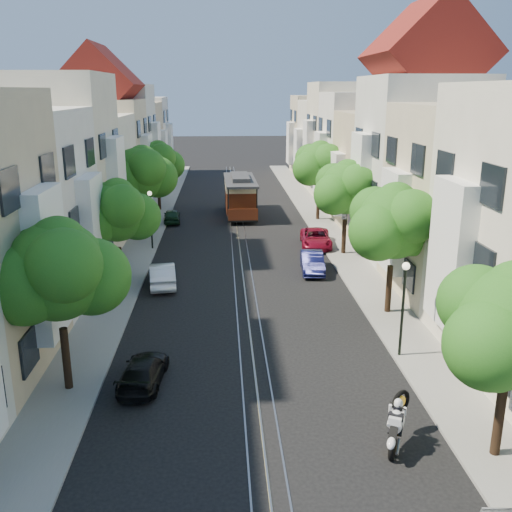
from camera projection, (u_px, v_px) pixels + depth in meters
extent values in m
plane|color=black|center=(237.00, 229.00, 47.22)|extent=(200.00, 200.00, 0.00)
cube|color=gray|center=(324.00, 227.00, 47.62)|extent=(2.50, 80.00, 0.12)
cube|color=gray|center=(149.00, 230.00, 46.79)|extent=(2.50, 80.00, 0.12)
cube|color=gray|center=(231.00, 229.00, 47.19)|extent=(0.06, 80.00, 0.02)
cube|color=gray|center=(237.00, 229.00, 47.22)|extent=(0.06, 80.00, 0.02)
cube|color=gray|center=(244.00, 229.00, 47.25)|extent=(0.06, 80.00, 0.02)
cube|color=tan|center=(237.00, 229.00, 47.22)|extent=(0.08, 80.00, 0.01)
cube|color=white|center=(452.00, 254.00, 23.40)|extent=(0.90, 3.04, 6.05)
cube|color=beige|center=(464.00, 206.00, 31.18)|extent=(7.00, 8.00, 10.00)
cube|color=white|center=(395.00, 221.00, 31.19)|extent=(0.90, 3.04, 5.50)
cube|color=silver|center=(417.00, 168.00, 38.57)|extent=(7.00, 8.00, 12.00)
cube|color=white|center=(361.00, 183.00, 38.62)|extent=(0.90, 3.04, 6.60)
cube|color=#C6B28C|center=(383.00, 174.00, 46.65)|extent=(7.00, 8.00, 9.00)
cube|color=white|center=(337.00, 183.00, 46.64)|extent=(0.90, 3.04, 4.95)
cube|color=white|center=(361.00, 154.00, 54.11)|extent=(7.00, 8.00, 10.50)
cube|color=white|center=(321.00, 163.00, 54.13)|extent=(0.90, 3.04, 5.78)
cube|color=beige|center=(343.00, 141.00, 61.63)|extent=(7.00, 8.00, 11.50)
cube|color=white|center=(308.00, 150.00, 61.67)|extent=(0.90, 3.04, 6.32)
cube|color=silver|center=(330.00, 144.00, 69.58)|extent=(7.00, 8.00, 9.50)
cube|color=white|center=(299.00, 150.00, 69.58)|extent=(0.90, 3.04, 5.23)
cube|color=beige|center=(319.00, 137.00, 77.18)|extent=(7.00, 8.00, 10.00)
cube|color=white|center=(291.00, 143.00, 77.18)|extent=(0.90, 3.04, 5.50)
cube|color=white|center=(46.00, 263.00, 22.49)|extent=(0.90, 3.04, 5.93)
cube|color=white|center=(16.00, 213.00, 29.83)|extent=(7.00, 8.00, 9.80)
cube|color=white|center=(91.00, 226.00, 30.27)|extent=(0.90, 3.04, 5.39)
cube|color=beige|center=(57.00, 173.00, 37.22)|extent=(7.00, 8.00, 11.76)
cube|color=white|center=(116.00, 187.00, 37.70)|extent=(0.90, 3.04, 6.47)
cube|color=silver|center=(86.00, 177.00, 45.30)|extent=(7.00, 8.00, 8.82)
cube|color=white|center=(135.00, 186.00, 45.72)|extent=(0.90, 3.04, 4.85)
cube|color=beige|center=(105.00, 157.00, 52.76)|extent=(7.00, 8.00, 10.29)
cube|color=white|center=(147.00, 165.00, 53.21)|extent=(0.90, 3.04, 5.66)
cube|color=silver|center=(119.00, 144.00, 60.29)|extent=(7.00, 8.00, 11.27)
cube|color=white|center=(156.00, 152.00, 60.76)|extent=(0.90, 3.04, 6.20)
cube|color=#C6B28C|center=(131.00, 146.00, 68.23)|extent=(7.00, 8.00, 9.31)
cube|color=white|center=(163.00, 152.00, 68.66)|extent=(0.90, 3.04, 5.12)
cube|color=white|center=(140.00, 138.00, 75.83)|extent=(7.00, 8.00, 9.80)
cube|color=white|center=(169.00, 144.00, 76.27)|extent=(0.90, 3.04, 5.39)
cylinder|color=black|center=(499.00, 421.00, 17.58)|extent=(0.30, 0.30, 2.27)
sphere|color=#1D5515|center=(512.00, 325.00, 16.68)|extent=(3.38, 3.38, 3.38)
sphere|color=#1D5515|center=(490.00, 345.00, 16.04)|extent=(2.64, 2.64, 2.64)
cylinder|color=black|center=(389.00, 289.00, 29.05)|extent=(0.30, 0.30, 2.45)
sphere|color=#1D5515|center=(393.00, 222.00, 28.08)|extent=(3.64, 3.64, 3.64)
sphere|color=#1D5515|center=(411.00, 228.00, 28.74)|extent=(2.91, 2.91, 2.91)
sphere|color=#1D5515|center=(378.00, 232.00, 27.44)|extent=(2.84, 2.84, 2.84)
sphere|color=#1D5515|center=(396.00, 204.00, 27.93)|extent=(2.18, 2.18, 2.18)
cylinder|color=black|center=(344.00, 236.00, 39.60)|extent=(0.30, 0.30, 2.38)
sphere|color=#1D5515|center=(346.00, 188.00, 38.66)|extent=(3.54, 3.54, 3.54)
sphere|color=#1D5515|center=(360.00, 193.00, 39.32)|extent=(2.83, 2.83, 2.83)
sphere|color=#1D5515|center=(334.00, 195.00, 38.02)|extent=(2.76, 2.76, 2.76)
sphere|color=#1D5515|center=(348.00, 175.00, 38.51)|extent=(2.12, 2.12, 2.12)
cylinder|color=black|center=(318.00, 205.00, 50.13)|extent=(0.30, 0.30, 2.52)
sphere|color=#1D5515|center=(319.00, 164.00, 49.13)|extent=(3.74, 3.74, 3.74)
sphere|color=#1D5515|center=(331.00, 168.00, 49.78)|extent=(3.00, 3.00, 3.00)
sphere|color=#1D5515|center=(309.00, 169.00, 48.49)|extent=(2.92, 2.92, 2.92)
sphere|color=#1D5515|center=(321.00, 153.00, 48.98)|extent=(2.25, 2.25, 2.25)
cylinder|color=black|center=(66.00, 358.00, 21.52)|extent=(0.30, 0.30, 2.45)
sphere|color=#1D5515|center=(57.00, 271.00, 20.55)|extent=(3.64, 3.64, 3.64)
sphere|color=#1D5515|center=(92.00, 277.00, 21.20)|extent=(2.91, 2.91, 2.91)
sphere|color=#1D5515|center=(25.00, 286.00, 19.91)|extent=(2.84, 2.84, 2.84)
sphere|color=#1D5515|center=(58.00, 246.00, 20.40)|extent=(2.18, 2.18, 2.18)
cylinder|color=black|center=(120.00, 266.00, 33.04)|extent=(0.30, 0.30, 2.27)
sphere|color=#1D5515|center=(116.00, 212.00, 32.14)|extent=(3.38, 3.38, 3.38)
sphere|color=#1D5515|center=(138.00, 217.00, 32.80)|extent=(2.70, 2.70, 2.70)
sphere|color=#1D5515|center=(97.00, 220.00, 31.50)|extent=(2.64, 2.64, 2.64)
sphere|color=#1D5515|center=(117.00, 196.00, 31.99)|extent=(2.03, 2.03, 2.03)
cylinder|color=black|center=(144.00, 221.00, 43.53)|extent=(0.30, 0.30, 2.62)
sphere|color=#1D5515|center=(142.00, 173.00, 42.49)|extent=(3.90, 3.90, 3.90)
sphere|color=#1D5515|center=(157.00, 177.00, 43.15)|extent=(3.12, 3.12, 3.12)
sphere|color=#1D5515|center=(127.00, 178.00, 41.85)|extent=(3.04, 3.04, 3.04)
sphere|color=#1D5515|center=(142.00, 161.00, 42.34)|extent=(2.34, 2.34, 2.34)
cylinder|color=black|center=(159.00, 197.00, 54.11)|extent=(0.30, 0.30, 2.38)
sphere|color=#1D5515|center=(157.00, 161.00, 53.17)|extent=(3.54, 3.54, 3.54)
sphere|color=#1D5515|center=(170.00, 165.00, 53.82)|extent=(2.83, 2.83, 2.83)
sphere|color=#1D5515|center=(146.00, 166.00, 52.53)|extent=(2.76, 2.76, 2.76)
sphere|color=#1D5515|center=(158.00, 152.00, 53.02)|extent=(2.12, 2.12, 2.12)
cylinder|color=black|center=(403.00, 311.00, 23.99)|extent=(0.12, 0.12, 4.00)
sphere|color=#FFF2CC|center=(406.00, 266.00, 23.43)|extent=(0.32, 0.32, 0.32)
cylinder|color=black|center=(151.00, 221.00, 40.52)|extent=(0.12, 0.12, 4.00)
sphere|color=#FFF2CC|center=(150.00, 193.00, 39.96)|extent=(0.32, 0.32, 0.32)
torus|color=black|center=(393.00, 447.00, 17.81)|extent=(0.53, 0.87, 0.88)
torus|color=black|center=(401.00, 402.00, 18.84)|extent=(0.79, 0.61, 0.86)
ellipsoid|color=silver|center=(397.00, 419.00, 18.22)|extent=(0.97, 1.30, 1.05)
ellipsoid|color=silver|center=(396.00, 418.00, 17.89)|extent=(0.67, 0.78, 0.59)
cube|color=black|center=(393.00, 433.00, 17.53)|extent=(0.49, 0.66, 0.43)
cube|color=silver|center=(396.00, 418.00, 17.85)|extent=(0.62, 0.75, 0.28)
sphere|color=black|center=(398.00, 409.00, 18.16)|extent=(0.31, 0.31, 0.31)
cube|color=black|center=(240.00, 210.00, 52.35)|extent=(2.70, 8.84, 0.33)
cube|color=#511E0D|center=(240.00, 196.00, 51.98)|extent=(2.75, 5.55, 2.64)
cube|color=beige|center=(240.00, 185.00, 51.71)|extent=(2.80, 5.60, 0.66)
cube|color=#2D2D30|center=(240.00, 180.00, 51.58)|extent=(2.92, 8.84, 0.20)
cube|color=#2D2D30|center=(240.00, 177.00, 51.51)|extent=(1.64, 4.97, 0.38)
imported|color=#0B0E39|center=(312.00, 262.00, 35.96)|extent=(1.64, 3.98, 1.28)
imported|color=maroon|center=(316.00, 238.00, 41.78)|extent=(2.54, 4.81, 1.29)
imported|color=black|center=(143.00, 371.00, 22.21)|extent=(1.87, 3.89, 1.09)
imported|color=white|center=(162.00, 274.00, 33.44)|extent=(1.94, 4.28, 1.36)
imported|color=black|center=(172.00, 216.00, 49.38)|extent=(1.62, 3.55, 1.18)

